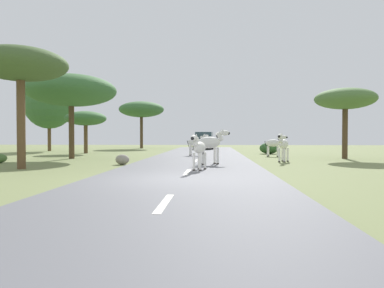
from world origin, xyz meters
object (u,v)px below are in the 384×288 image
at_px(zebra_2, 211,143).
at_px(car_0, 204,141).
at_px(bush_0, 271,148).
at_px(rock_1, 122,160).
at_px(zebra_3, 283,144).
at_px(tree_4, 20,65).
at_px(tree_2, 141,110).
at_px(zebra_4, 274,143).
at_px(tree_7, 86,119).
at_px(zebra_1, 197,143).
at_px(bush_2, 269,148).
at_px(tree_3, 345,99).
at_px(tree_0, 49,105).
at_px(zebra_0, 199,148).
at_px(tree_6, 71,91).

relative_size(zebra_2, car_0, 0.37).
bearing_deg(bush_0, rock_1, -120.89).
height_order(zebra_3, car_0, car_0).
relative_size(car_0, tree_4, 0.89).
bearing_deg(tree_2, zebra_4, -51.83).
bearing_deg(rock_1, tree_7, 117.61).
bearing_deg(zebra_1, bush_2, 135.46).
bearing_deg(tree_4, rock_1, 34.15).
distance_m(tree_3, bush_2, 7.52).
relative_size(tree_2, tree_7, 1.57).
bearing_deg(tree_0, bush_0, 2.06).
height_order(zebra_0, zebra_3, zebra_3).
height_order(zebra_1, rock_1, zebra_1).
xyz_separation_m(zebra_2, tree_2, (-7.99, 23.19, 3.32)).
relative_size(tree_2, bush_0, 5.21).
distance_m(zebra_3, tree_0, 23.05).
height_order(zebra_3, tree_3, tree_3).
height_order(tree_2, bush_0, tree_2).
height_order(tree_3, tree_7, tree_3).
relative_size(tree_3, bush_0, 4.19).
distance_m(zebra_4, tree_2, 20.04).
distance_m(zebra_2, zebra_3, 4.50).
bearing_deg(rock_1, bush_2, 52.06).
relative_size(zebra_0, bush_0, 1.45).
bearing_deg(zebra_1, tree_7, -101.51).
distance_m(zebra_3, tree_3, 5.78).
xyz_separation_m(zebra_3, tree_2, (-11.77, 20.76, 3.44)).
distance_m(zebra_2, car_0, 20.09).
distance_m(zebra_1, bush_2, 6.58).
xyz_separation_m(zebra_1, tree_7, (-9.02, 3.79, 1.83)).
distance_m(tree_2, bush_2, 17.71).
bearing_deg(bush_2, zebra_2, -111.52).
bearing_deg(tree_2, tree_6, -91.35).
height_order(tree_6, rock_1, tree_6).
height_order(zebra_1, zebra_3, zebra_3).
height_order(bush_0, rock_1, bush_0).
xyz_separation_m(zebra_3, bush_2, (0.61, 8.72, -0.49)).
xyz_separation_m(tree_3, tree_6, (-16.45, -0.94, 0.51)).
xyz_separation_m(zebra_1, bush_2, (5.42, 3.69, -0.49)).
relative_size(car_0, tree_0, 0.69).
distance_m(zebra_0, zebra_1, 10.41).
distance_m(tree_7, bush_2, 14.63).
height_order(zebra_1, zebra_4, zebra_1).
bearing_deg(bush_0, zebra_4, -97.82).
bearing_deg(zebra_4, tree_4, -26.70).
bearing_deg(tree_2, zebra_0, -73.89).
relative_size(zebra_1, tree_0, 0.24).
height_order(zebra_0, zebra_4, zebra_4).
distance_m(zebra_1, zebra_2, 7.54).
height_order(zebra_0, car_0, car_0).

